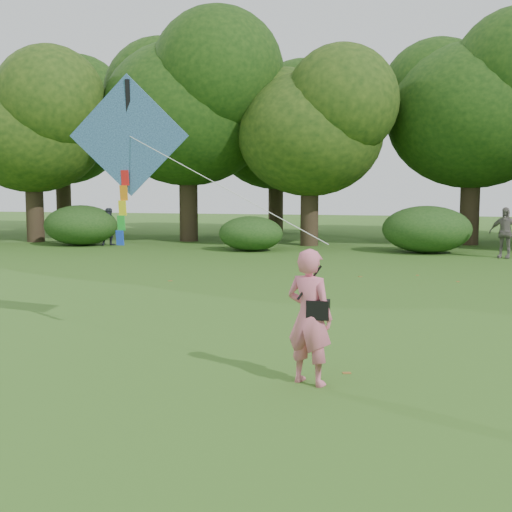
% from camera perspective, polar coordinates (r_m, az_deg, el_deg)
% --- Properties ---
extents(ground, '(100.00, 100.00, 0.00)m').
position_cam_1_polar(ground, '(9.05, -0.71, -10.92)').
color(ground, '#265114').
rests_on(ground, ground).
extents(man_kite_flyer, '(0.79, 0.67, 1.84)m').
position_cam_1_polar(man_kite_flyer, '(8.67, 4.77, -5.40)').
color(man_kite_flyer, '#E36B87').
rests_on(man_kite_flyer, ground).
extents(bystander_left, '(1.02, 1.03, 1.68)m').
position_cam_1_polar(bystander_left, '(29.27, -12.84, 2.54)').
color(bystander_left, '#2A2C38').
rests_on(bystander_left, ground).
extents(bystander_right, '(1.19, 0.83, 1.88)m').
position_cam_1_polar(bystander_right, '(25.33, 21.23, 1.94)').
color(bystander_right, slate).
rests_on(bystander_right, ground).
extents(crossbody_bag, '(0.43, 0.20, 0.72)m').
position_cam_1_polar(crossbody_bag, '(8.60, 5.52, -4.68)').
color(crossbody_bag, black).
rests_on(crossbody_bag, ground).
extents(flying_kite, '(4.66, 2.15, 2.90)m').
position_cam_1_polar(flying_kite, '(11.30, -11.20, 10.13)').
color(flying_kite, '#2647A8').
rests_on(flying_kite, ground).
extents(tree_line, '(54.70, 15.30, 9.48)m').
position_cam_1_polar(tree_line, '(31.42, 12.38, 11.50)').
color(tree_line, '#3A2D1E').
rests_on(tree_line, ground).
extents(shrub_band, '(39.15, 3.22, 1.88)m').
position_cam_1_polar(shrub_band, '(26.21, 6.79, 2.27)').
color(shrub_band, '#264919').
rests_on(shrub_band, ground).
extents(fallen_leaves, '(10.79, 15.18, 0.01)m').
position_cam_1_polar(fallen_leaves, '(12.88, 8.45, -5.75)').
color(fallen_leaves, brown).
rests_on(fallen_leaves, ground).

